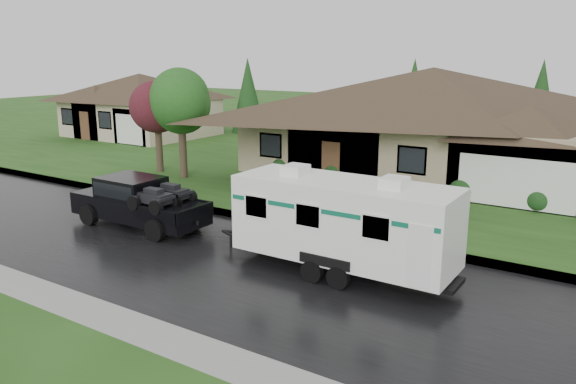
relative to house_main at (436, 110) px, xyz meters
name	(u,v)px	position (x,y,z in m)	size (l,w,h in m)	color
ground	(239,240)	(-2.29, -13.84, -3.59)	(140.00, 140.00, 0.00)	#214916
road	(202,256)	(-2.29, -15.84, -3.59)	(140.00, 8.00, 0.01)	black
curb	(275,222)	(-2.29, -11.59, -3.52)	(140.00, 0.50, 0.15)	gray
lawn	(400,168)	(-2.29, 1.16, -3.52)	(140.00, 26.00, 0.15)	#214916
house_main	(436,110)	(0.00, 0.00, 0.00)	(19.44, 10.80, 6.90)	tan
house_far	(141,99)	(-24.07, 2.02, -0.62)	(10.80, 8.64, 5.80)	#C2B290
tree_left_green	(181,104)	(-10.66, -7.71, 0.34)	(3.30, 3.30, 5.46)	#382B1E
tree_red	(157,108)	(-12.85, -7.24, 0.00)	(3.01, 3.01, 4.97)	#382B1E
shrub_row	(394,180)	(-0.29, -4.54, -2.94)	(13.60, 1.00, 1.00)	#143814
pickup_truck	(137,200)	(-6.57, -14.62, -2.58)	(5.66, 2.15, 1.89)	black
travel_trailer	(344,220)	(2.23, -14.62, -1.93)	(6.99, 2.45, 3.13)	white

